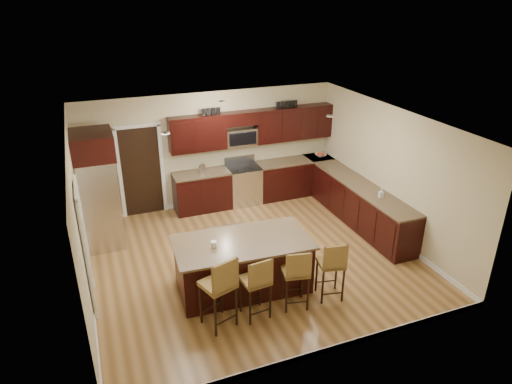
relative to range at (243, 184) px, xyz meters
name	(u,v)px	position (x,y,z in m)	size (l,w,h in m)	color
floor	(254,258)	(-0.68, -2.45, -0.47)	(6.00, 6.00, 0.00)	olive
ceiling	(253,123)	(-0.68, -2.45, 2.23)	(6.00, 6.00, 0.00)	silver
wall_back	(211,149)	(-0.68, 0.30, 0.88)	(6.00, 6.00, 0.00)	#C5B88E
wall_left	(79,223)	(-3.68, -2.45, 0.88)	(5.50, 5.50, 0.00)	#C5B88E
wall_right	(390,173)	(2.32, -2.45, 0.88)	(5.50, 5.50, 0.00)	#C5B88E
base_cabinets	(308,193)	(1.22, -1.01, -0.01)	(4.02, 3.96, 0.92)	black
upper_cabinets	(255,126)	(0.36, 0.13, 1.37)	(4.00, 0.33, 0.80)	black
range	(243,184)	(0.00, 0.00, 0.00)	(0.76, 0.64, 1.11)	silver
microwave	(241,137)	(0.00, 0.15, 1.15)	(0.76, 0.31, 0.40)	silver
doorway	(141,172)	(-2.33, 0.28, 0.56)	(0.85, 0.03, 2.06)	black
pantry_door	(85,249)	(-3.66, -2.75, 0.55)	(0.03, 0.80, 2.04)	white
letter_decor	(250,108)	(0.22, 0.13, 1.82)	(2.20, 0.03, 0.15)	black
island	(243,266)	(-1.18, -3.25, -0.04)	(2.37, 1.34, 0.92)	black
stool_left	(220,285)	(-1.84, -4.10, 0.29)	(0.58, 0.58, 1.23)	olive
stool_mid	(257,281)	(-1.25, -4.10, 0.21)	(0.45, 0.45, 1.10)	olive
stool_right	(296,272)	(-0.58, -4.10, 0.21)	(0.48, 0.48, 1.09)	olive
refrigerator	(98,189)	(-3.30, -0.78, 0.73)	(0.79, 0.99, 2.35)	silver
floor_mat	(225,232)	(-0.89, -1.30, -0.47)	(0.97, 0.65, 0.01)	brown
fruit_bowl	(321,155)	(2.07, 0.00, 0.48)	(0.28, 0.28, 0.07)	silver
soap_bottle	(381,193)	(2.02, -2.63, 0.54)	(0.08, 0.09, 0.18)	#B2B2B2
canister_tall	(203,168)	(-0.99, 0.00, 0.55)	(0.12, 0.12, 0.20)	silver
canister_short	(201,169)	(-1.02, 0.00, 0.54)	(0.11, 0.11, 0.18)	silver
island_jar	(214,244)	(-1.68, -3.25, 0.50)	(0.10, 0.10, 0.10)	white
stool_extra	(332,264)	(0.07, -4.10, 0.21)	(0.48, 0.48, 1.09)	olive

